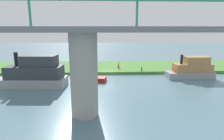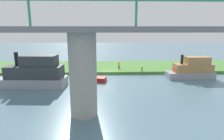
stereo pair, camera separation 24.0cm
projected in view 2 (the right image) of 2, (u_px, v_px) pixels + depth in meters
name	position (u px, v px, depth m)	size (l,w,h in m)	color
ground_plane	(108.00, 75.00, 34.71)	(160.00, 160.00, 0.00)	slate
grassy_bank	(107.00, 67.00, 40.51)	(80.00, 12.00, 0.50)	#4C8438
bridge_pylon	(83.00, 75.00, 17.83)	(2.60, 2.60, 8.02)	#9E998E
bridge_span	(81.00, 27.00, 16.86)	(73.55, 4.30, 3.25)	slate
person_on_bank	(119.00, 65.00, 37.81)	(0.51, 0.51, 1.39)	#2D334C
mooring_post	(142.00, 69.00, 35.43)	(0.20, 0.20, 0.77)	brown
motorboat_red	(34.00, 74.00, 27.49)	(10.07, 3.90, 5.05)	#99999E
pontoon_yellow	(192.00, 69.00, 32.23)	(7.90, 2.70, 4.02)	#99999E
riverboat_paddlewheel	(91.00, 78.00, 30.55)	(4.78, 2.72, 1.50)	red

